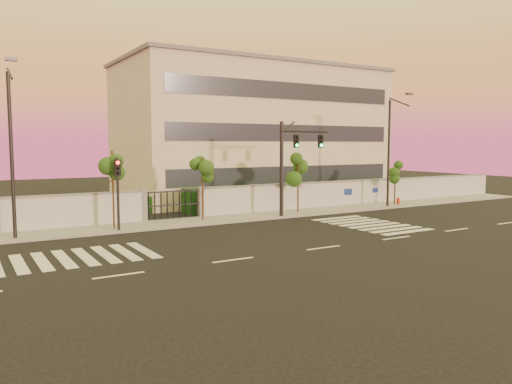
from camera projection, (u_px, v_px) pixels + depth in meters
ground at (323, 248)px, 24.30m from camera, size 120.00×120.00×0.00m
sidewalk at (224, 219)px, 33.25m from camera, size 60.00×3.00×0.15m
perimeter_wall at (216, 202)px, 34.49m from camera, size 60.00×0.36×2.20m
hedge_row at (212, 201)px, 37.40m from camera, size 41.00×4.25×1.80m
institutional_building at (253, 133)px, 47.09m from camera, size 24.40×12.40×12.25m
road_markings at (256, 238)px, 26.69m from camera, size 57.00×7.62×0.02m
street_tree_c at (113, 172)px, 28.75m from camera, size 1.35×1.07×4.68m
street_tree_d at (203, 175)px, 32.02m from camera, size 1.35×1.07×4.19m
street_tree_e at (298, 169)px, 36.06m from camera, size 1.55×1.23×4.40m
street_tree_f at (395, 174)px, 40.84m from camera, size 1.38×1.10×3.58m
traffic_signal_main at (292, 157)px, 34.14m from camera, size 4.16×0.43×6.58m
traffic_signal_secondary at (118, 185)px, 28.21m from camera, size 0.33×0.33×4.30m
streetlight_west at (11, 146)px, 25.52m from camera, size 0.55×2.20×9.13m
streetlight_east at (391, 147)px, 39.17m from camera, size 0.53×2.14×8.89m
fire_hydrant at (398, 202)px, 40.64m from camera, size 0.29×0.28×0.74m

